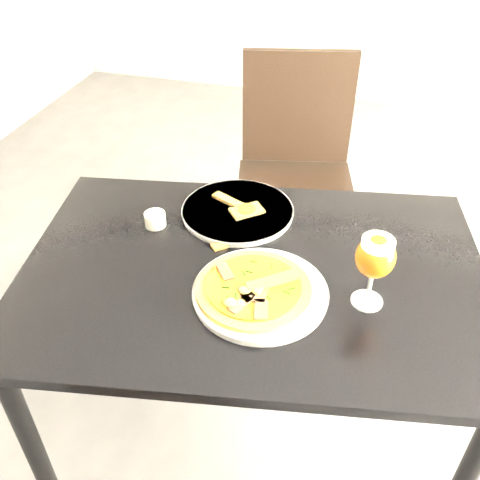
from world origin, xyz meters
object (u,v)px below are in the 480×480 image
(beer_glass, at_px, (375,257))
(pizza, at_px, (254,288))
(chair_far, at_px, (295,173))
(dining_table, at_px, (253,294))

(beer_glass, bearing_deg, pizza, -168.87)
(chair_far, bearing_deg, beer_glass, -82.40)
(pizza, bearing_deg, beer_glass, 11.13)
(chair_far, relative_size, pizza, 3.56)
(dining_table, distance_m, pizza, 0.16)
(pizza, height_order, beer_glass, beer_glass)
(pizza, bearing_deg, dining_table, 105.49)
(dining_table, height_order, beer_glass, beer_glass)
(chair_far, relative_size, beer_glass, 5.18)
(chair_far, height_order, pizza, chair_far)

